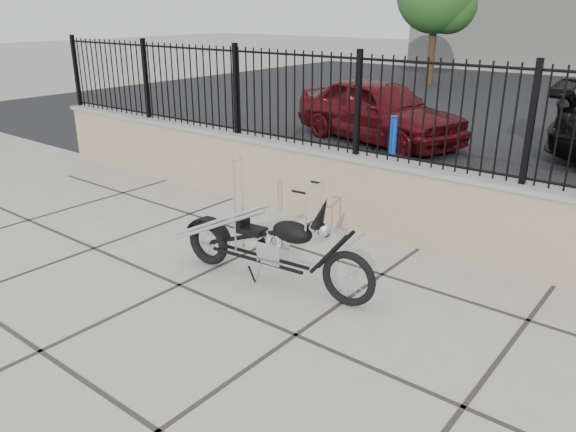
# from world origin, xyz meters

# --- Properties ---
(ground_plane) EXTENTS (90.00, 90.00, 0.00)m
(ground_plane) POSITION_xyz_m (0.00, 0.00, 0.00)
(ground_plane) COLOR #99968E
(ground_plane) RESTS_ON ground
(retaining_wall) EXTENTS (14.00, 0.36, 0.96)m
(retaining_wall) POSITION_xyz_m (0.00, 2.50, 0.48)
(retaining_wall) COLOR gray
(retaining_wall) RESTS_ON ground_plane
(iron_fence) EXTENTS (14.00, 0.08, 1.20)m
(iron_fence) POSITION_xyz_m (0.00, 2.50, 1.56)
(iron_fence) COLOR black
(iron_fence) RESTS_ON retaining_wall
(chopper_motorcycle) EXTENTS (2.16, 0.58, 1.28)m
(chopper_motorcycle) POSITION_xyz_m (-0.82, 0.63, 0.64)
(chopper_motorcycle) COLOR black
(chopper_motorcycle) RESTS_ON ground_plane
(car_red) EXTENTS (4.14, 2.45, 1.32)m
(car_red) POSITION_xyz_m (-3.23, 6.99, 0.66)
(car_red) COLOR #4D0B10
(car_red) RESTS_ON parking_lot
(bollard_a) EXTENTS (0.13, 0.13, 1.00)m
(bollard_a) POSITION_xyz_m (-1.79, 4.95, 0.50)
(bollard_a) COLOR blue
(bollard_a) RESTS_ON ground_plane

